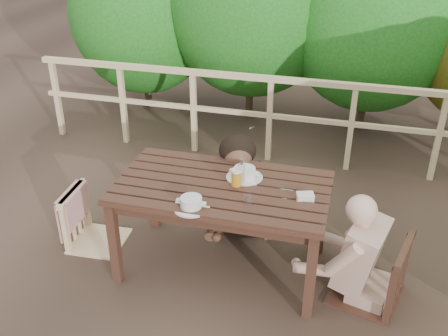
% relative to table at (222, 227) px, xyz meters
% --- Properties ---
extents(ground, '(60.00, 60.00, 0.00)m').
position_rel_table_xyz_m(ground, '(0.00, 0.00, -0.38)').
color(ground, '#4F392C').
rests_on(ground, ground).
extents(table, '(1.65, 0.93, 0.76)m').
position_rel_table_xyz_m(table, '(0.00, 0.00, 0.00)').
color(table, '#3A2117').
rests_on(table, ground).
extents(chair_left, '(0.49, 0.49, 0.95)m').
position_rel_table_xyz_m(chair_left, '(-1.15, 0.01, 0.09)').
color(chair_left, beige).
rests_on(chair_left, ground).
extents(chair_far, '(0.61, 0.61, 0.97)m').
position_rel_table_xyz_m(chair_far, '(-0.07, 0.69, 0.10)').
color(chair_far, '#3A2117').
rests_on(chair_far, ground).
extents(chair_right, '(0.63, 0.63, 1.04)m').
position_rel_table_xyz_m(chair_right, '(1.17, -0.06, 0.14)').
color(chair_right, '#3A2117').
rests_on(chair_right, ground).
extents(woman, '(0.78, 0.87, 1.46)m').
position_rel_table_xyz_m(woman, '(-0.07, 0.71, 0.35)').
color(woman, black).
rests_on(woman, ground).
extents(diner_right, '(0.82, 0.73, 1.41)m').
position_rel_table_xyz_m(diner_right, '(1.20, -0.06, 0.32)').
color(diner_right, tan).
rests_on(diner_right, ground).
extents(railing, '(5.60, 0.10, 1.01)m').
position_rel_table_xyz_m(railing, '(0.00, 2.00, 0.12)').
color(railing, beige).
rests_on(railing, ground).
extents(soup_near, '(0.27, 0.27, 0.09)m').
position_rel_table_xyz_m(soup_near, '(-0.13, -0.36, 0.43)').
color(soup_near, white).
rests_on(soup_near, table).
extents(soup_far, '(0.29, 0.29, 0.10)m').
position_rel_table_xyz_m(soup_far, '(0.14, 0.16, 0.43)').
color(soup_far, white).
rests_on(soup_far, table).
extents(beer_glass, '(0.08, 0.08, 0.15)m').
position_rel_table_xyz_m(beer_glass, '(0.11, 0.02, 0.46)').
color(beer_glass, orange).
rests_on(beer_glass, table).
extents(bottle, '(0.06, 0.06, 0.24)m').
position_rel_table_xyz_m(bottle, '(0.14, 0.05, 0.50)').
color(bottle, white).
rests_on(bottle, table).
extents(tumbler, '(0.07, 0.07, 0.08)m').
position_rel_table_xyz_m(tumbler, '(0.26, -0.21, 0.42)').
color(tumbler, white).
rests_on(tumbler, table).
extents(butter_tub, '(0.15, 0.12, 0.05)m').
position_rel_table_xyz_m(butter_tub, '(0.65, -0.03, 0.41)').
color(butter_tub, white).
rests_on(butter_tub, table).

